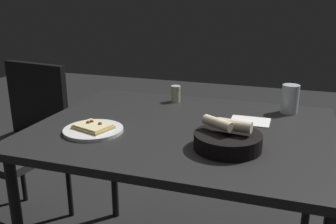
{
  "coord_description": "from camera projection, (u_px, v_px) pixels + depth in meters",
  "views": [
    {
      "loc": [
        -0.38,
        1.34,
        1.26
      ],
      "look_at": [
        0.07,
        -0.01,
        0.81
      ],
      "focal_mm": 39.53,
      "sensor_mm": 36.0,
      "label": 1
    }
  ],
  "objects": [
    {
      "name": "pizza_plate",
      "position": [
        93.0,
        129.0,
        1.41
      ],
      "size": [
        0.23,
        0.23,
        0.04
      ],
      "color": "silver",
      "rests_on": "dining_table"
    },
    {
      "name": "pepper_shaker",
      "position": [
        176.0,
        95.0,
        1.81
      ],
      "size": [
        0.05,
        0.05,
        0.08
      ],
      "color": "#BFB299",
      "rests_on": "dining_table"
    },
    {
      "name": "dining_table",
      "position": [
        183.0,
        141.0,
        1.49
      ],
      "size": [
        1.17,
        0.9,
        0.76
      ],
      "color": "black",
      "rests_on": "ground"
    },
    {
      "name": "beer_glass",
      "position": [
        290.0,
        100.0,
        1.63
      ],
      "size": [
        0.08,
        0.08,
        0.13
      ],
      "color": "silver",
      "rests_on": "dining_table"
    },
    {
      "name": "bread_basket",
      "position": [
        227.0,
        140.0,
        1.25
      ],
      "size": [
        0.23,
        0.23,
        0.11
      ],
      "color": "black",
      "rests_on": "dining_table"
    },
    {
      "name": "chair_near",
      "position": [
        25.0,
        134.0,
        2.05
      ],
      "size": [
        0.5,
        0.5,
        0.9
      ],
      "color": "#242424",
      "rests_on": "ground"
    },
    {
      "name": "napkin",
      "position": [
        250.0,
        121.0,
        1.53
      ],
      "size": [
        0.16,
        0.12,
        0.0
      ],
      "color": "white",
      "rests_on": "dining_table"
    }
  ]
}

